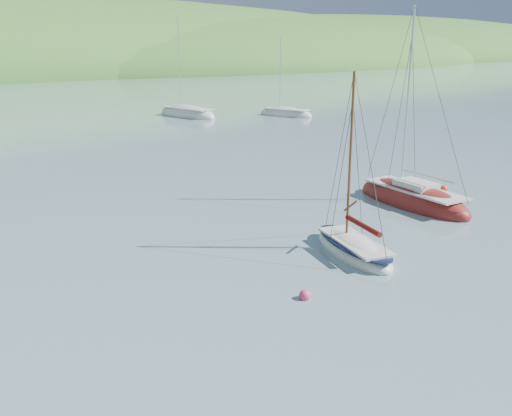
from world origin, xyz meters
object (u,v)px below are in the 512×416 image
sloop_red (413,200)px  distant_sloop_d (286,114)px  distant_sloop_b (187,115)px  daysailer_white (354,249)px

sloop_red → distant_sloop_d: bearing=66.8°
sloop_red → distant_sloop_d: 39.08m
distant_sloop_b → distant_sloop_d: (10.33, -6.21, -0.03)m
distant_sloop_d → daysailer_white: bearing=-146.6°
distant_sloop_b → sloop_red: bearing=-115.0°
sloop_red → daysailer_white: bearing=-152.0°
daysailer_white → distant_sloop_b: distant_sloop_b is taller
sloop_red → distant_sloop_d: sloop_red is taller
daysailer_white → distant_sloop_b: (14.88, 45.28, 0.01)m
distant_sloop_b → distant_sloop_d: size_ratio=1.26×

